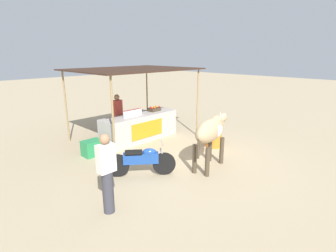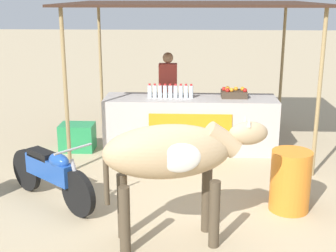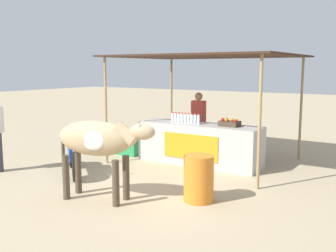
# 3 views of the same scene
# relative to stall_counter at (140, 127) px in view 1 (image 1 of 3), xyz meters

# --- Properties ---
(ground_plane) EXTENTS (60.00, 60.00, 0.00)m
(ground_plane) POSITION_rel_stall_counter_xyz_m (0.00, -2.20, -0.48)
(ground_plane) COLOR tan
(stall_counter) EXTENTS (3.00, 0.82, 0.96)m
(stall_counter) POSITION_rel_stall_counter_xyz_m (0.00, 0.00, 0.00)
(stall_counter) COLOR #B2ADA8
(stall_counter) RESTS_ON ground
(stall_awning) EXTENTS (4.20, 3.20, 2.56)m
(stall_awning) POSITION_rel_stall_counter_xyz_m (0.00, 0.30, 1.98)
(stall_awning) COLOR #382319
(stall_awning) RESTS_ON ground
(water_bottle_row) EXTENTS (0.79, 0.07, 0.25)m
(water_bottle_row) POSITION_rel_stall_counter_xyz_m (-0.35, -0.05, 0.59)
(water_bottle_row) COLOR silver
(water_bottle_row) RESTS_ON stall_counter
(fruit_crate) EXTENTS (0.44, 0.32, 0.18)m
(fruit_crate) POSITION_rel_stall_counter_xyz_m (0.75, 0.05, 0.55)
(fruit_crate) COLOR #3F3326
(fruit_crate) RESTS_ON stall_counter
(vendor_behind_counter) EXTENTS (0.34, 0.22, 1.65)m
(vendor_behind_counter) POSITION_rel_stall_counter_xyz_m (-0.43, 0.75, 0.37)
(vendor_behind_counter) COLOR #383842
(vendor_behind_counter) RESTS_ON ground
(cooler_box) EXTENTS (0.60, 0.44, 0.48)m
(cooler_box) POSITION_rel_stall_counter_xyz_m (-2.01, -0.10, -0.24)
(cooler_box) COLOR #268C4C
(cooler_box) RESTS_ON ground
(water_barrel) EXTENTS (0.51, 0.51, 0.80)m
(water_barrel) POSITION_rel_stall_counter_xyz_m (1.28, -2.35, -0.08)
(water_barrel) COLOR orange
(water_barrel) RESTS_ON ground
(cow) EXTENTS (1.85, 0.79, 1.44)m
(cow) POSITION_rel_stall_counter_xyz_m (-0.19, -3.23, 0.55)
(cow) COLOR tan
(cow) RESTS_ON ground
(motorcycle_parked) EXTENTS (1.43, 1.22, 0.90)m
(motorcycle_parked) POSITION_rel_stall_counter_xyz_m (-1.84, -2.27, -0.05)
(motorcycle_parked) COLOR black
(motorcycle_parked) RESTS_ON ground
(passerby_on_street) EXTENTS (0.34, 0.22, 1.65)m
(passerby_on_street) POSITION_rel_stall_counter_xyz_m (-3.37, -3.05, 0.37)
(passerby_on_street) COLOR #383842
(passerby_on_street) RESTS_ON ground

